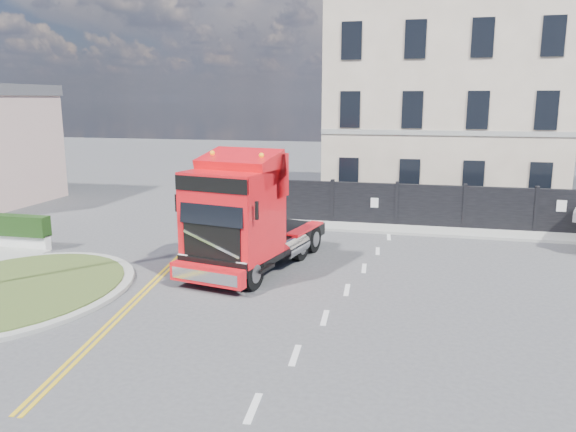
# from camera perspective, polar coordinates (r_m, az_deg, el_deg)

# --- Properties ---
(ground) EXTENTS (120.00, 120.00, 0.00)m
(ground) POSITION_cam_1_polar(r_m,az_deg,el_deg) (18.61, -2.94, -6.43)
(ground) COLOR #424244
(ground) RESTS_ON ground
(traffic_island) EXTENTS (6.80, 6.80, 0.17)m
(traffic_island) POSITION_cam_1_polar(r_m,az_deg,el_deg) (19.28, -26.20, -6.76)
(traffic_island) COLOR gray
(traffic_island) RESTS_ON ground
(hoarding_fence) EXTENTS (18.80, 0.25, 2.00)m
(hoarding_fence) POSITION_cam_1_polar(r_m,az_deg,el_deg) (26.45, 16.49, 0.82)
(hoarding_fence) COLOR black
(hoarding_fence) RESTS_ON ground
(georgian_building) EXTENTS (12.30, 10.30, 12.80)m
(georgian_building) POSITION_cam_1_polar(r_m,az_deg,el_deg) (33.47, 15.37, 11.32)
(georgian_building) COLOR beige
(georgian_building) RESTS_ON ground
(pavement_far) EXTENTS (20.00, 1.60, 0.12)m
(pavement_far) POSITION_cam_1_polar(r_m,az_deg,el_deg) (25.73, 15.24, -1.55)
(pavement_far) COLOR gray
(pavement_far) RESTS_ON ground
(truck) EXTENTS (3.85, 7.14, 4.06)m
(truck) POSITION_cam_1_polar(r_m,az_deg,el_deg) (18.90, -4.54, -0.45)
(truck) COLOR black
(truck) RESTS_ON ground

